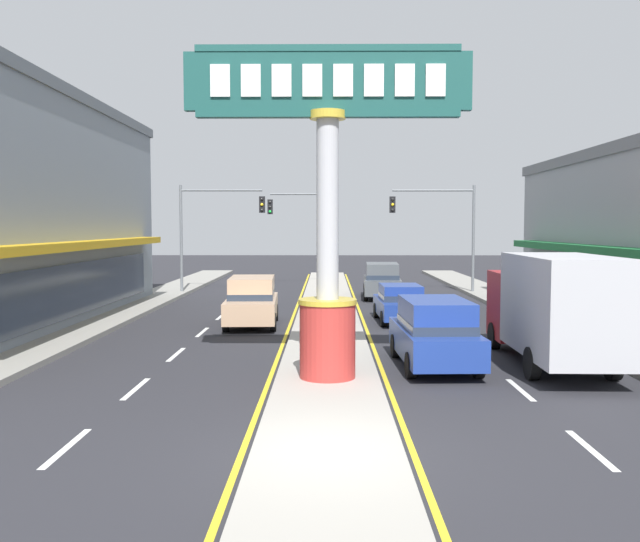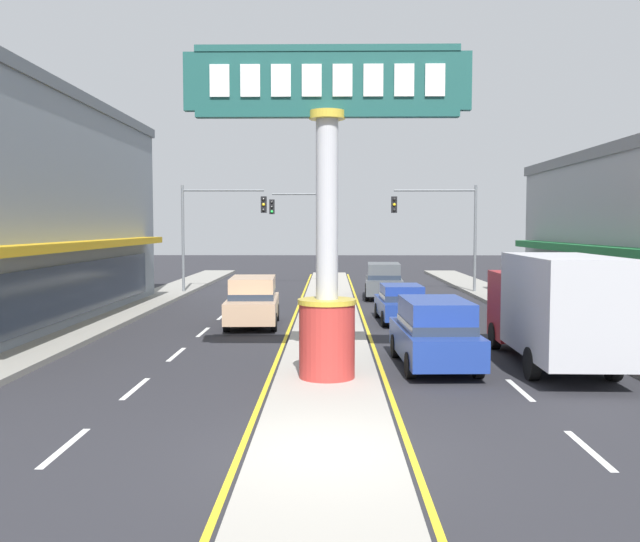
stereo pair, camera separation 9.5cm
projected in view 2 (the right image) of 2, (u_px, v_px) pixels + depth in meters
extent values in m
plane|color=#28282D|center=(325.00, 456.00, 11.67)|extent=(160.00, 160.00, 0.00)
cube|color=#A39E93|center=(328.00, 315.00, 29.62)|extent=(2.59, 52.00, 0.14)
cube|color=gray|center=(101.00, 320.00, 27.76)|extent=(2.54, 60.00, 0.18)
cube|color=gray|center=(558.00, 321.00, 27.48)|extent=(2.54, 60.00, 0.18)
cube|color=silver|center=(65.00, 447.00, 12.13)|extent=(0.14, 2.20, 0.01)
cube|color=silver|center=(135.00, 388.00, 16.52)|extent=(0.14, 2.20, 0.01)
cube|color=silver|center=(176.00, 354.00, 20.91)|extent=(0.14, 2.20, 0.01)
cube|color=silver|center=(203.00, 332.00, 25.30)|extent=(0.14, 2.20, 0.01)
cube|color=silver|center=(222.00, 316.00, 29.69)|extent=(0.14, 2.20, 0.01)
cube|color=silver|center=(236.00, 305.00, 34.08)|extent=(0.14, 2.20, 0.01)
cube|color=silver|center=(247.00, 296.00, 38.47)|extent=(0.14, 2.20, 0.01)
cube|color=silver|center=(255.00, 288.00, 42.86)|extent=(0.14, 2.20, 0.01)
cube|color=silver|center=(589.00, 450.00, 11.99)|extent=(0.14, 2.20, 0.01)
cube|color=silver|center=(520.00, 390.00, 16.38)|extent=(0.14, 2.20, 0.01)
cube|color=silver|center=(480.00, 355.00, 20.77)|extent=(0.14, 2.20, 0.01)
cube|color=silver|center=(454.00, 333.00, 25.16)|extent=(0.14, 2.20, 0.01)
cube|color=silver|center=(435.00, 317.00, 29.55)|extent=(0.14, 2.20, 0.01)
cube|color=silver|center=(422.00, 305.00, 33.94)|extent=(0.14, 2.20, 0.01)
cube|color=silver|center=(411.00, 296.00, 38.34)|extent=(0.14, 2.20, 0.01)
cube|color=silver|center=(403.00, 289.00, 42.73)|extent=(0.14, 2.20, 0.01)
cube|color=yellow|center=(294.00, 316.00, 29.65)|extent=(0.12, 52.00, 0.01)
cube|color=yellow|center=(363.00, 317.00, 29.60)|extent=(0.12, 52.00, 0.01)
cylinder|color=#B7332D|center=(327.00, 341.00, 17.06)|extent=(1.38, 1.38, 1.83)
cylinder|color=gold|center=(327.00, 301.00, 17.00)|extent=(1.45, 1.45, 0.12)
cylinder|color=#B7B7BC|center=(327.00, 208.00, 16.85)|extent=(0.55, 0.55, 4.71)
cylinder|color=gold|center=(327.00, 115.00, 16.70)|extent=(0.87, 0.87, 0.20)
cube|color=#194C47|center=(327.00, 82.00, 16.65)|extent=(6.94, 0.24, 1.40)
cube|color=#194C47|center=(327.00, 49.00, 16.59)|extent=(6.39, 0.29, 0.16)
cube|color=#194C47|center=(327.00, 114.00, 16.70)|extent=(6.39, 0.29, 0.16)
cube|color=white|center=(220.00, 81.00, 16.53)|extent=(0.47, 0.06, 0.77)
cube|color=white|center=(250.00, 81.00, 16.52)|extent=(0.47, 0.06, 0.77)
cube|color=white|center=(281.00, 81.00, 16.51)|extent=(0.47, 0.06, 0.77)
cube|color=white|center=(312.00, 80.00, 16.50)|extent=(0.47, 0.06, 0.77)
cube|color=white|center=(342.00, 80.00, 16.49)|extent=(0.47, 0.06, 0.77)
cube|color=white|center=(373.00, 80.00, 16.48)|extent=(0.47, 0.06, 0.77)
cube|color=white|center=(404.00, 80.00, 16.47)|extent=(0.47, 0.06, 0.77)
cube|color=white|center=(435.00, 80.00, 16.46)|extent=(0.47, 0.06, 0.77)
cube|color=gold|center=(88.00, 245.00, 26.14)|extent=(0.90, 19.53, 0.30)
cube|color=#283342|center=(78.00, 289.00, 26.26)|extent=(0.08, 18.84, 2.00)
cube|color=#1E7038|center=(584.00, 249.00, 26.13)|extent=(0.90, 16.15, 0.30)
cube|color=#283342|center=(594.00, 289.00, 26.22)|extent=(0.08, 15.58, 2.00)
cylinder|color=slate|center=(183.00, 240.00, 39.10)|extent=(0.16, 0.16, 6.20)
cylinder|color=slate|center=(223.00, 190.00, 38.88)|extent=(4.62, 0.12, 0.12)
cube|color=black|center=(264.00, 205.00, 38.74)|extent=(0.32, 0.24, 0.92)
sphere|color=black|center=(263.00, 199.00, 38.58)|extent=(0.17, 0.17, 0.17)
sphere|color=yellow|center=(264.00, 205.00, 38.60)|extent=(0.17, 0.17, 0.17)
sphere|color=black|center=(264.00, 210.00, 38.62)|extent=(0.17, 0.17, 0.17)
cylinder|color=slate|center=(475.00, 240.00, 39.05)|extent=(0.16, 0.16, 6.20)
cylinder|color=slate|center=(435.00, 190.00, 38.90)|extent=(4.62, 0.12, 0.12)
cube|color=black|center=(394.00, 205.00, 38.83)|extent=(0.32, 0.24, 0.92)
sphere|color=black|center=(394.00, 199.00, 38.67)|extent=(0.17, 0.17, 0.17)
sphere|color=yellow|center=(394.00, 205.00, 38.69)|extent=(0.17, 0.17, 0.17)
sphere|color=black|center=(394.00, 210.00, 38.71)|extent=(0.17, 0.17, 0.17)
cylinder|color=slate|center=(335.00, 238.00, 43.52)|extent=(0.16, 0.16, 6.20)
cylinder|color=slate|center=(303.00, 194.00, 43.37)|extent=(3.96, 0.12, 0.12)
cube|color=black|center=(272.00, 207.00, 43.29)|extent=(0.32, 0.24, 0.92)
sphere|color=black|center=(272.00, 202.00, 43.13)|extent=(0.17, 0.17, 0.17)
sphere|color=black|center=(272.00, 207.00, 43.15)|extent=(0.17, 0.17, 0.17)
sphere|color=#19D83F|center=(272.00, 212.00, 43.17)|extent=(0.17, 0.17, 0.17)
cube|color=navy|center=(434.00, 342.00, 19.00)|extent=(2.07, 4.67, 0.80)
cube|color=navy|center=(436.00, 314.00, 18.76)|extent=(1.78, 2.91, 0.80)
cube|color=#283342|center=(435.00, 324.00, 18.78)|extent=(1.82, 2.94, 0.24)
cylinder|color=black|center=(395.00, 346.00, 20.43)|extent=(0.25, 0.69, 0.68)
cylinder|color=black|center=(454.00, 346.00, 20.46)|extent=(0.25, 0.69, 0.68)
cylinder|color=black|center=(410.00, 365.00, 17.58)|extent=(0.25, 0.69, 0.68)
cylinder|color=black|center=(478.00, 365.00, 17.62)|extent=(0.25, 0.69, 0.68)
cube|color=#4C5156|center=(383.00, 285.00, 37.08)|extent=(2.12, 4.69, 0.80)
cube|color=#4C5156|center=(384.00, 271.00, 36.85)|extent=(1.81, 2.93, 0.80)
cube|color=#283342|center=(384.00, 276.00, 36.87)|extent=(1.85, 2.96, 0.24)
cylinder|color=black|center=(367.00, 289.00, 38.58)|extent=(0.25, 0.69, 0.68)
cylinder|color=black|center=(398.00, 290.00, 38.47)|extent=(0.25, 0.69, 0.68)
cylinder|color=black|center=(367.00, 294.00, 35.74)|extent=(0.25, 0.69, 0.68)
cylinder|color=black|center=(401.00, 295.00, 35.63)|extent=(0.25, 0.69, 0.68)
cube|color=navy|center=(401.00, 307.00, 27.93)|extent=(1.89, 4.35, 0.66)
cube|color=navy|center=(402.00, 292.00, 27.71)|extent=(1.62, 2.20, 0.60)
cube|color=#283342|center=(402.00, 297.00, 27.73)|extent=(1.65, 2.22, 0.24)
cylinder|color=black|center=(378.00, 310.00, 29.26)|extent=(0.24, 0.63, 0.62)
cylinder|color=black|center=(416.00, 310.00, 29.29)|extent=(0.24, 0.63, 0.62)
cylinder|color=black|center=(385.00, 319.00, 26.60)|extent=(0.24, 0.63, 0.62)
cylinder|color=black|center=(426.00, 319.00, 26.63)|extent=(0.24, 0.63, 0.62)
cube|color=tan|center=(253.00, 308.00, 26.83)|extent=(2.12, 4.68, 0.80)
cube|color=tan|center=(253.00, 287.00, 26.96)|extent=(1.81, 2.93, 0.80)
cube|color=#283342|center=(253.00, 294.00, 26.98)|extent=(1.84, 2.96, 0.24)
cylinder|color=black|center=(274.00, 322.00, 25.46)|extent=(0.25, 0.69, 0.68)
cylinder|color=black|center=(227.00, 322.00, 25.40)|extent=(0.25, 0.69, 0.68)
cylinder|color=black|center=(276.00, 313.00, 28.30)|extent=(0.25, 0.69, 0.68)
cylinder|color=black|center=(234.00, 313.00, 28.25)|extent=(0.25, 0.69, 0.68)
cube|color=maroon|center=(528.00, 306.00, 21.52)|extent=(2.13, 2.03, 2.10)
cube|color=#283342|center=(520.00, 293.00, 22.46)|extent=(1.85, 0.11, 0.90)
cube|color=#B2B2B7|center=(564.00, 305.00, 18.00)|extent=(2.27, 4.83, 2.60)
cylinder|color=black|center=(495.00, 336.00, 21.81)|extent=(0.27, 0.84, 0.84)
cylinder|color=black|center=(556.00, 336.00, 21.76)|extent=(0.27, 0.84, 0.84)
cylinder|color=black|center=(532.00, 364.00, 17.41)|extent=(0.27, 0.84, 0.84)
cylinder|color=black|center=(613.00, 364.00, 17.35)|extent=(0.27, 0.84, 0.84)
cylinder|color=maroon|center=(569.00, 316.00, 25.31)|extent=(0.14, 0.14, 0.81)
cylinder|color=maroon|center=(573.00, 316.00, 25.30)|extent=(0.14, 0.14, 0.81)
cube|color=gold|center=(571.00, 298.00, 25.26)|extent=(0.43, 0.45, 0.56)
sphere|color=tan|center=(572.00, 287.00, 25.23)|extent=(0.22, 0.22, 0.22)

